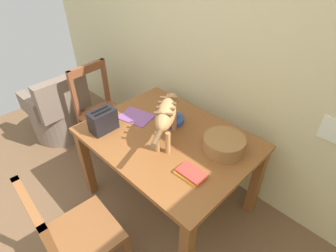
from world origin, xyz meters
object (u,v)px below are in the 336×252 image
Objects in this scene: dining_table at (168,146)px; cat at (167,113)px; saucer_bowl at (172,120)px; wooden_chair_near at (103,112)px; wooden_chair_far at (76,237)px; coffee_mug at (172,113)px; magazine at (136,117)px; toaster at (103,121)px; wicker_basket at (224,144)px; wicker_armchair at (60,114)px; book_stack at (190,173)px.

dining_table is 2.17× the size of cat.
wooden_chair_near is at bearing -173.71° from saucer_bowl.
wooden_chair_near and wooden_chair_far have the same top height.
coffee_mug reaches higher than magazine.
toaster is at bearing -112.95° from magazine.
wicker_basket is at bearing 0.96° from coffee_mug.
coffee_mug is 0.49m from wicker_basket.
toaster is (-0.04, -0.28, 0.08)m from magazine.
wicker_basket is 0.37× the size of wicker_armchair.
wooden_chair_far is at bearing -51.80° from toaster.
magazine is at bearing -82.49° from wicker_armchair.
dining_table is 6.23× the size of toaster.
dining_table is at bearing -53.80° from saucer_bowl.
book_stack is at bearing -91.19° from wicker_basket.
wooden_chair_far is (-0.33, -0.68, -0.30)m from book_stack.
wicker_basket is at bearing -2.03° from magazine.
book_stack is at bearing -34.58° from coffee_mug.
cat is 1.12m from wooden_chair_near.
saucer_bowl is 1.04× the size of book_stack.
dining_table is 1.60× the size of wicker_armchair.
coffee_mug is at bearing -77.90° from wicker_armchair.
cat is 0.45m from wicker_basket.
wicker_armchair is at bearing -173.52° from dining_table.
book_stack is at bearing -90.86° from wicker_armchair.
cat reaches higher than wooden_chair_near.
wooden_chair_far is at bearing -113.85° from wicker_armchair.
wooden_chair_near is (-1.00, 0.07, -0.50)m from cat.
magazine is at bearing 144.11° from cat.
coffee_mug is at bearing 89.08° from cat.
dining_table is at bearing -14.35° from magazine.
cat is 0.62× the size of wooden_chair_far.
magazine is at bearing 119.70° from wooden_chair_far.
saucer_bowl is (-0.11, 0.17, -0.20)m from cat.
coffee_mug is (-0.11, 0.17, -0.13)m from cat.
cat is 0.74× the size of wicker_armchair.
cat is 3.09× the size of book_stack.
dining_table is at bearing 34.58° from toaster.
cat reaches higher than toaster.
book_stack is 0.65× the size of wicker_basket.
wicker_armchair is (-1.55, -0.16, -0.67)m from cat.
wicker_basket is (0.01, 0.34, 0.04)m from book_stack.
wicker_armchair is (-1.44, -0.33, -0.54)m from coffee_mug.
book_stack is at bearing -27.83° from magazine.
magazine is 0.98m from wooden_chair_far.
saucer_bowl is at bearing 126.20° from dining_table.
cat is 2.17× the size of magazine.
cat is at bearing -154.86° from wicker_basket.
wooden_chair_far is (0.15, -1.01, -0.36)m from coffee_mug.
cat reaches higher than wicker_basket.
wooden_chair_near is (-0.89, -0.10, -0.36)m from coffee_mug.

